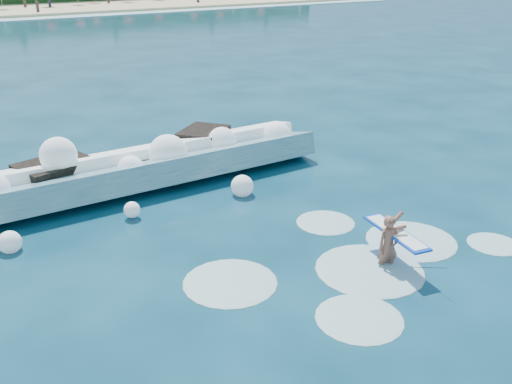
{
  "coord_description": "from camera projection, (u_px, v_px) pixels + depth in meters",
  "views": [
    {
      "loc": [
        -6.48,
        -10.1,
        7.22
      ],
      "look_at": [
        1.5,
        2.0,
        1.2
      ],
      "focal_mm": 40.0,
      "sensor_mm": 36.0,
      "label": 1
    }
  ],
  "objects": [
    {
      "name": "ground",
      "position": [
        250.0,
        277.0,
        13.85
      ],
      "size": [
        200.0,
        200.0,
        0.0
      ],
      "primitive_type": "plane",
      "color": "#072D3B",
      "rests_on": "ground"
    },
    {
      "name": "breaking_wave",
      "position": [
        88.0,
        181.0,
        18.39
      ],
      "size": [
        16.55,
        2.64,
        1.43
      ],
      "color": "teal",
      "rests_on": "ground"
    },
    {
      "name": "rock_cluster",
      "position": [
        133.0,
        165.0,
        20.02
      ],
      "size": [
        8.22,
        3.26,
        1.32
      ],
      "color": "black",
      "rests_on": "ground"
    },
    {
      "name": "surfer_with_board",
      "position": [
        390.0,
        243.0,
        14.19
      ],
      "size": [
        1.07,
        2.84,
        1.62
      ],
      "color": "#8F5342",
      "rests_on": "ground"
    },
    {
      "name": "wave_spray",
      "position": [
        100.0,
        167.0,
        18.33
      ],
      "size": [
        15.34,
        4.25,
        2.0
      ],
      "color": "white",
      "rests_on": "ground"
    },
    {
      "name": "surf_foam",
      "position": [
        356.0,
        264.0,
        14.45
      ],
      "size": [
        8.84,
        5.93,
        0.14
      ],
      "color": "silver",
      "rests_on": "ground"
    }
  ]
}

